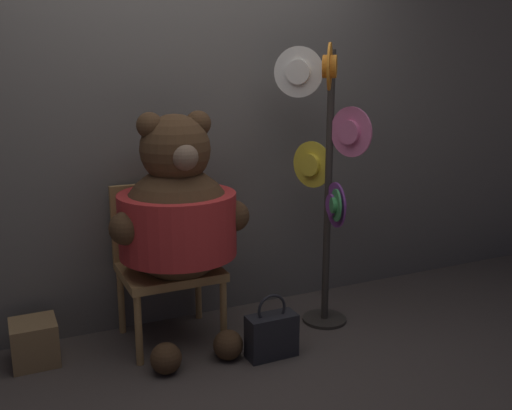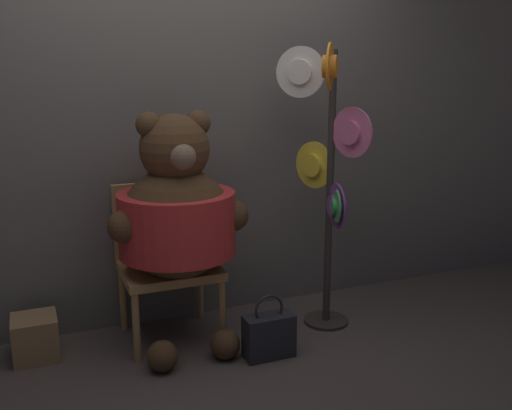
{
  "view_description": "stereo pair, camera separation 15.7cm",
  "coord_description": "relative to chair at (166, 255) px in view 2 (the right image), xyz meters",
  "views": [
    {
      "loc": [
        -1.04,
        -2.59,
        1.57
      ],
      "look_at": [
        0.33,
        0.34,
        0.8
      ],
      "focal_mm": 40.0,
      "sensor_mm": 36.0,
      "label": 1
    },
    {
      "loc": [
        -0.9,
        -2.65,
        1.57
      ],
      "look_at": [
        0.33,
        0.34,
        0.8
      ],
      "focal_mm": 40.0,
      "sensor_mm": 36.0,
      "label": 2
    }
  ],
  "objects": [
    {
      "name": "wooden_crate",
      "position": [
        -0.76,
        -0.04,
        -0.38
      ],
      "size": [
        0.24,
        0.24,
        0.24
      ],
      "color": "#937047",
      "rests_on": "ground_plane"
    },
    {
      "name": "hat_display_rack",
      "position": [
        0.93,
        -0.28,
        0.51
      ],
      "size": [
        0.4,
        0.54,
        1.72
      ],
      "color": "#332D28",
      "rests_on": "ground_plane"
    },
    {
      "name": "handbag_on_ground",
      "position": [
        0.45,
        -0.52,
        -0.37
      ],
      "size": [
        0.28,
        0.13,
        0.37
      ],
      "color": "#232328",
      "rests_on": "ground_plane"
    },
    {
      "name": "chair",
      "position": [
        0.0,
        0.0,
        0.0
      ],
      "size": [
        0.55,
        0.49,
        0.91
      ],
      "color": "#B2844C",
      "rests_on": "ground_plane"
    },
    {
      "name": "ground_plane",
      "position": [
        0.16,
        -0.55,
        -0.5
      ],
      "size": [
        14.0,
        14.0,
        0.0
      ],
      "primitive_type": "plane",
      "color": "#4C423D"
    },
    {
      "name": "teddy_bear",
      "position": [
        0.04,
        -0.16,
        0.28
      ],
      "size": [
        0.79,
        0.7,
        1.35
      ],
      "color": "#4C331E",
      "rests_on": "ground_plane"
    },
    {
      "name": "wall_back",
      "position": [
        0.16,
        0.25,
        0.89
      ],
      "size": [
        8.0,
        0.1,
        2.77
      ],
      "color": "#66605B",
      "rests_on": "ground_plane"
    }
  ]
}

